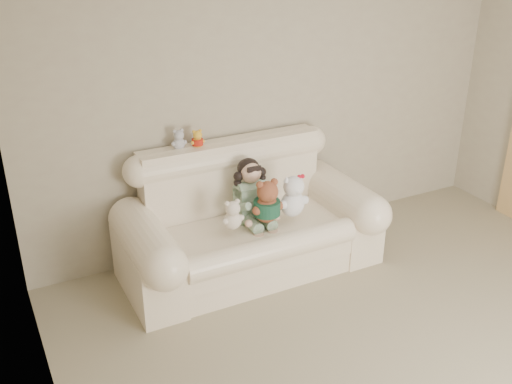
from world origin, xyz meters
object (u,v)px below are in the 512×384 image
object	(u,v)px
brown_teddy	(267,197)
white_cat	(293,192)
seated_child	(251,190)
sofa	(250,214)
cream_teddy	(232,212)

from	to	relation	value
brown_teddy	white_cat	distance (m)	0.23
seated_child	white_cat	distance (m)	0.35
sofa	cream_teddy	bearing A→B (deg)	-148.30
cream_teddy	sofa	bearing A→B (deg)	53.02
seated_child	sofa	bearing A→B (deg)	-123.50
white_cat	cream_teddy	world-z (taller)	white_cat
seated_child	cream_teddy	world-z (taller)	seated_child
sofa	seated_child	size ratio (longest dim) A/B	3.92
seated_child	brown_teddy	distance (m)	0.23
brown_teddy	cream_teddy	distance (m)	0.30
cream_teddy	white_cat	bearing A→B (deg)	20.03
seated_child	white_cat	bearing A→B (deg)	-46.83
cream_teddy	brown_teddy	bearing A→B (deg)	19.14
sofa	brown_teddy	xyz separation A→B (m)	(0.07, -0.15, 0.20)
seated_child	brown_teddy	bearing A→B (deg)	-88.51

